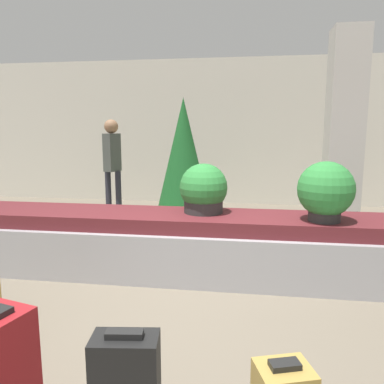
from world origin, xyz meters
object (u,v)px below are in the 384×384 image
potted_plant_1 (326,191)px  decorated_tree (183,157)px  potted_plant_0 (203,190)px  suitcase_0 (2,383)px  pillar (344,133)px  traveler_1 (112,158)px

potted_plant_1 → decorated_tree: decorated_tree is taller
potted_plant_0 → decorated_tree: size_ratio=0.26×
potted_plant_1 → potted_plant_0: bearing=169.7°
potted_plant_0 → potted_plant_1: 1.31m
suitcase_0 → decorated_tree: 4.96m
pillar → decorated_tree: pillar is taller
traveler_1 → potted_plant_0: bearing=-122.9°
potted_plant_0 → potted_plant_1: potted_plant_1 is taller
decorated_tree → suitcase_0: bearing=-91.0°
pillar → decorated_tree: 2.65m
pillar → suitcase_0: size_ratio=4.06×
suitcase_0 → potted_plant_0: size_ratio=1.40×
suitcase_0 → traveler_1: traveler_1 is taller
potted_plant_0 → pillar: bearing=46.7°
traveler_1 → pillar: bearing=-77.3°
suitcase_0 → potted_plant_0: bearing=89.3°
potted_plant_0 → potted_plant_1: bearing=-10.3°
pillar → potted_plant_0: (-1.99, -2.12, -0.63)m
potted_plant_0 → decorated_tree: (-0.62, 2.25, 0.22)m
potted_plant_0 → decorated_tree: bearing=105.4°
pillar → suitcase_0: bearing=-119.6°
decorated_tree → potted_plant_0: bearing=-74.6°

